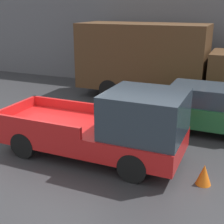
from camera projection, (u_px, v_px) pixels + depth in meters
ground_plane at (56, 144)px, 9.78m from camera, size 60.00×60.00×0.00m
building_wall at (143, 42)px, 16.44m from camera, size 28.00×0.15×4.67m
pickup_truck at (109, 127)px, 8.60m from camera, size 5.29×2.06×2.05m
car at (204, 108)px, 10.66m from camera, size 4.48×1.84×1.59m
delivery_truck at (155, 60)px, 14.12m from camera, size 7.60×2.43×3.39m
newspaper_box at (134, 75)px, 16.86m from camera, size 0.45×0.40×1.14m
traffic_cone at (204, 175)px, 7.52m from camera, size 0.37×0.37×0.52m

